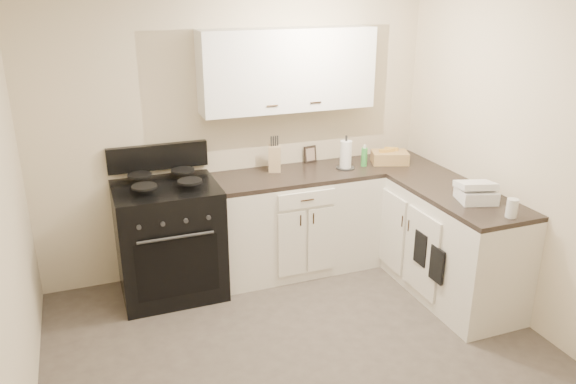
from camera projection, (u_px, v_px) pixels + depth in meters
name	position (u px, v px, depth m)	size (l,w,h in m)	color
floor	(315.00, 372.00, 3.90)	(3.60, 3.60, 0.00)	#473F38
wall_back	(238.00, 136.00, 5.05)	(3.60, 3.60, 0.00)	beige
wall_right	(545.00, 173.00, 4.07)	(3.60, 3.60, 0.00)	beige
base_cabinets_back	(294.00, 224.00, 5.20)	(1.55, 0.60, 0.90)	white
base_cabinets_right	(432.00, 234.00, 4.99)	(0.60, 1.90, 0.90)	white
countertop_back	(294.00, 176.00, 5.04)	(1.55, 0.60, 0.04)	black
countertop_right	(437.00, 184.00, 4.83)	(0.60, 1.90, 0.04)	black
upper_cabinets	(288.00, 70.00, 4.85)	(1.55, 0.30, 0.70)	white
stove	(170.00, 243.00, 4.80)	(0.85, 0.73, 1.03)	black
knife_block	(275.00, 159.00, 5.05)	(0.11, 0.10, 0.24)	tan
paper_towel	(346.00, 155.00, 5.13)	(0.11, 0.11, 0.26)	white
soap_bottle	(364.00, 157.00, 5.21)	(0.06, 0.06, 0.17)	green
picture_frame	(310.00, 154.00, 5.32)	(0.13, 0.02, 0.16)	black
wicker_basket	(390.00, 157.00, 5.31)	(0.33, 0.22, 0.11)	tan
countertop_grill	(476.00, 195.00, 4.38)	(0.27, 0.25, 0.10)	white
glass_jar	(512.00, 208.00, 4.07)	(0.08, 0.08, 0.14)	silver
oven_mitt_near	(437.00, 265.00, 4.42)	(0.02, 0.17, 0.29)	black
oven_mitt_far	(421.00, 249.00, 4.61)	(0.02, 0.16, 0.28)	black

